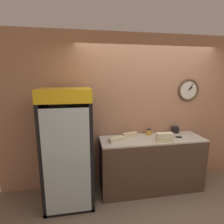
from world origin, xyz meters
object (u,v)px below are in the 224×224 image
sandwich_flat_left (129,135)px  chefs_knife (183,138)px  beverage_cooler (68,141)px  sandwich_stack_bottom (164,139)px  condiment_jar (149,132)px  napkin_dispenser (175,130)px  sandwich_stack_middle (165,135)px  sandwich_flat_right (117,139)px

sandwich_flat_left → chefs_knife: bearing=-14.2°
beverage_cooler → sandwich_flat_left: bearing=9.5°
beverage_cooler → sandwich_stack_bottom: (1.53, -0.14, -0.02)m
condiment_jar → napkin_dispenser: size_ratio=0.92×
beverage_cooler → sandwich_stack_middle: 1.54m
sandwich_flat_right → napkin_dispenser: bearing=11.4°
sandwich_stack_middle → chefs_knife: 0.41m
napkin_dispenser → sandwich_flat_right: bearing=-168.6°
sandwich_stack_middle → sandwich_stack_bottom: bearing=0.0°
beverage_cooler → sandwich_flat_left: beverage_cooler is taller
beverage_cooler → napkin_dispenser: 1.94m
condiment_jar → napkin_dispenser: napkin_dispenser is taller
beverage_cooler → sandwich_flat_right: beverage_cooler is taller
sandwich_flat_right → chefs_knife: size_ratio=0.89×
sandwich_flat_left → condiment_jar: 0.37m
chefs_knife → condiment_jar: bearing=153.0°
sandwich_flat_left → sandwich_flat_right: sandwich_flat_left is taller
chefs_knife → condiment_jar: size_ratio=2.83×
sandwich_stack_bottom → condiment_jar: 0.38m
sandwich_flat_left → sandwich_flat_right: size_ratio=1.01×
sandwich_stack_bottom → sandwich_flat_left: (-0.50, 0.32, -0.00)m
sandwich_stack_bottom → sandwich_stack_middle: size_ratio=1.00×
beverage_cooler → sandwich_flat_right: (0.76, -0.00, -0.02)m
sandwich_flat_left → sandwich_flat_right: (-0.26, -0.18, -0.00)m
sandwich_stack_bottom → condiment_jar: size_ratio=2.49×
sandwich_flat_right → napkin_dispenser: napkin_dispenser is taller
condiment_jar → napkin_dispenser: (0.53, 0.02, 0.01)m
sandwich_stack_middle → sandwich_flat_left: 0.60m
sandwich_stack_bottom → condiment_jar: condiment_jar is taller
chefs_knife → napkin_dispenser: (0.01, 0.28, 0.05)m
beverage_cooler → sandwich_flat_left: (1.03, 0.17, -0.02)m
chefs_knife → napkin_dispenser: 0.29m
beverage_cooler → napkin_dispenser: size_ratio=15.08×
sandwich_stack_bottom → napkin_dispenser: napkin_dispenser is taller
beverage_cooler → condiment_jar: beverage_cooler is taller
sandwich_stack_middle → sandwich_flat_right: 0.78m
sandwich_stack_middle → chefs_knife: (0.38, 0.09, -0.10)m
sandwich_stack_middle → sandwich_flat_left: sandwich_stack_middle is taller
beverage_cooler → sandwich_stack_middle: size_ratio=6.62×
sandwich_stack_bottom → sandwich_flat_left: size_ratio=0.97×
sandwich_flat_left → condiment_jar: size_ratio=2.57×
sandwich_flat_left → sandwich_flat_right: bearing=-146.1°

